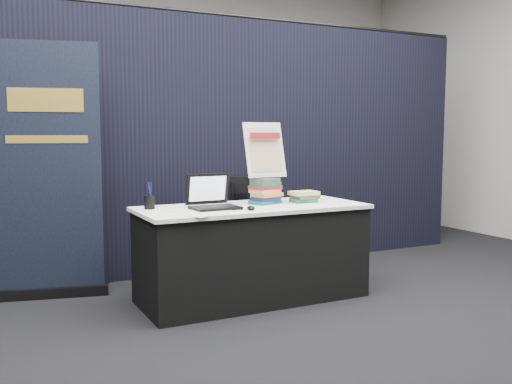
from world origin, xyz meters
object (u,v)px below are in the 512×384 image
Objects in this scene: pullup_banner at (49,186)px; stacking_chair at (258,221)px; info_sign at (265,150)px; display_table at (252,253)px; laptop at (213,200)px; book_stack_tall at (266,191)px; book_stack_short at (304,197)px.

stacking_chair is at bearing 11.56° from pullup_banner.
display_table is at bearing -148.21° from info_sign.
laptop is 1.38× the size of book_stack_tall.
book_stack_short is at bearing 2.06° from display_table.
book_stack_short is at bearing -8.46° from pullup_banner.
info_sign reaches higher than book_stack_short.
laptop is 0.39× the size of stacking_chair.
pullup_banner is (-1.91, 0.75, 0.11)m from book_stack_short.
pullup_banner is at bearing 151.55° from display_table.
display_table is at bearing -177.94° from book_stack_short.
display_table is 7.04× the size of book_stack_tall.
book_stack_tall is at bearing -89.94° from info_sign.
pullup_banner is 2.25× the size of stacking_chair.
book_stack_short is at bearing -13.91° from info_sign.
book_stack_tall is 0.78m from stacking_chair.
info_sign is 1.74m from pullup_banner.
laptop reaches higher than display_table.
display_table is 0.84m from stacking_chair.
book_stack_short is at bearing -61.75° from stacking_chair.
info_sign reaches higher than display_table.
pullup_banner is (-1.58, 0.70, 0.05)m from book_stack_tall.
book_stack_tall is 0.34m from book_stack_short.
info_sign is (-0.33, 0.08, 0.38)m from book_stack_short.
info_sign is 0.23× the size of pullup_banner.
stacking_chair is at bearing 68.67° from book_stack_tall.
pullup_banner is (-1.58, 0.67, -0.28)m from info_sign.
laptop is (-0.34, -0.01, 0.44)m from display_table.
laptop is 0.51m from book_stack_tall.
laptop is 1.10m from stacking_chair.
pullup_banner is at bearing 156.09° from book_stack_tall.
laptop is at bearing -167.46° from info_sign.
laptop is 0.17× the size of pullup_banner.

